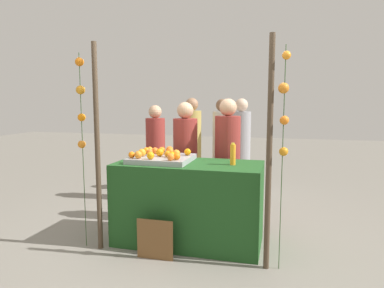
# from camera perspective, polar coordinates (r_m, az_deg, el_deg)

# --- Properties ---
(ground_plane) EXTENTS (24.00, 24.00, 0.00)m
(ground_plane) POSITION_cam_1_polar(r_m,az_deg,el_deg) (4.25, -0.54, -15.82)
(ground_plane) COLOR gray
(stall_counter) EXTENTS (1.68, 0.78, 0.95)m
(stall_counter) POSITION_cam_1_polar(r_m,az_deg,el_deg) (4.09, -0.55, -9.68)
(stall_counter) COLOR #1E4C1E
(stall_counter) RESTS_ON ground_plane
(orange_tray) EXTENTS (0.69, 0.63, 0.06)m
(orange_tray) POSITION_cam_1_polar(r_m,az_deg,el_deg) (4.08, -5.01, -2.45)
(orange_tray) COLOR #9EA0A5
(orange_tray) RESTS_ON stall_counter
(orange_0) EXTENTS (0.09, 0.09, 0.09)m
(orange_0) POSITION_cam_1_polar(r_m,az_deg,el_deg) (4.01, -2.59, -1.55)
(orange_0) COLOR orange
(orange_0) RESTS_ON orange_tray
(orange_1) EXTENTS (0.08, 0.08, 0.08)m
(orange_1) POSITION_cam_1_polar(r_m,az_deg,el_deg) (4.01, -4.07, -1.63)
(orange_1) COLOR orange
(orange_1) RESTS_ON orange_tray
(orange_2) EXTENTS (0.08, 0.08, 0.08)m
(orange_2) POSITION_cam_1_polar(r_m,az_deg,el_deg) (4.25, -6.13, -1.11)
(orange_2) COLOR orange
(orange_2) RESTS_ON orange_tray
(orange_3) EXTENTS (0.09, 0.09, 0.09)m
(orange_3) POSITION_cam_1_polar(r_m,az_deg,el_deg) (3.94, -8.88, -1.77)
(orange_3) COLOR orange
(orange_3) RESTS_ON orange_tray
(orange_4) EXTENTS (0.08, 0.08, 0.08)m
(orange_4) POSITION_cam_1_polar(r_m,az_deg,el_deg) (3.87, -6.88, -1.93)
(orange_4) COLOR orange
(orange_4) RESTS_ON orange_tray
(orange_5) EXTENTS (0.08, 0.08, 0.08)m
(orange_5) POSITION_cam_1_polar(r_m,az_deg,el_deg) (4.37, -7.00, -0.94)
(orange_5) COLOR orange
(orange_5) RESTS_ON orange_tray
(orange_6) EXTENTS (0.08, 0.08, 0.08)m
(orange_6) POSITION_cam_1_polar(r_m,az_deg,el_deg) (4.29, -5.02, -1.02)
(orange_6) COLOR orange
(orange_6) RESTS_ON orange_tray
(orange_7) EXTENTS (0.09, 0.09, 0.09)m
(orange_7) POSITION_cam_1_polar(r_m,az_deg,el_deg) (4.28, -3.74, -0.96)
(orange_7) COLOR orange
(orange_7) RESTS_ON orange_tray
(orange_8) EXTENTS (0.07, 0.07, 0.07)m
(orange_8) POSITION_cam_1_polar(r_m,az_deg,el_deg) (3.93, -3.37, -1.82)
(orange_8) COLOR orange
(orange_8) RESTS_ON orange_tray
(orange_9) EXTENTS (0.08, 0.08, 0.08)m
(orange_9) POSITION_cam_1_polar(r_m,az_deg,el_deg) (4.18, -3.63, -1.21)
(orange_9) COLOR orange
(orange_9) RESTS_ON orange_tray
(orange_10) EXTENTS (0.08, 0.08, 0.08)m
(orange_10) POSITION_cam_1_polar(r_m,az_deg,el_deg) (4.27, -7.58, -1.10)
(orange_10) COLOR orange
(orange_10) RESTS_ON orange_tray
(orange_11) EXTENTS (0.09, 0.09, 0.09)m
(orange_11) POSITION_cam_1_polar(r_m,az_deg,el_deg) (4.07, -5.35, -1.41)
(orange_11) COLOR orange
(orange_11) RESTS_ON orange_tray
(orange_12) EXTENTS (0.08, 0.08, 0.08)m
(orange_12) POSITION_cam_1_polar(r_m,az_deg,el_deg) (3.77, -3.54, -2.15)
(orange_12) COLOR orange
(orange_12) RESTS_ON orange_tray
(orange_13) EXTENTS (0.08, 0.08, 0.08)m
(orange_13) POSITION_cam_1_polar(r_m,az_deg,el_deg) (4.16, -7.01, -1.34)
(orange_13) COLOR orange
(orange_13) RESTS_ON orange_tray
(orange_14) EXTENTS (0.07, 0.07, 0.07)m
(orange_14) POSITION_cam_1_polar(r_m,az_deg,el_deg) (4.00, -9.95, -1.76)
(orange_14) COLOR orange
(orange_14) RESTS_ON orange_tray
(orange_15) EXTENTS (0.08, 0.08, 0.08)m
(orange_15) POSITION_cam_1_polar(r_m,az_deg,el_deg) (4.13, -0.75, -1.31)
(orange_15) COLOR orange
(orange_15) RESTS_ON orange_tray
(orange_16) EXTENTS (0.09, 0.09, 0.09)m
(orange_16) POSITION_cam_1_polar(r_m,az_deg,el_deg) (4.09, -8.27, -1.41)
(orange_16) COLOR orange
(orange_16) RESTS_ON orange_tray
(orange_17) EXTENTS (0.08, 0.08, 0.08)m
(orange_17) POSITION_cam_1_polar(r_m,az_deg,el_deg) (3.81, -2.53, -2.07)
(orange_17) COLOR orange
(orange_17) RESTS_ON orange_tray
(juice_bottle) EXTENTS (0.06, 0.06, 0.25)m
(juice_bottle) POSITION_cam_1_polar(r_m,az_deg,el_deg) (3.85, 6.78, -1.73)
(juice_bottle) COLOR orange
(juice_bottle) RESTS_ON stall_counter
(chalkboard_sign) EXTENTS (0.40, 0.03, 0.44)m
(chalkboard_sign) POSITION_cam_1_polar(r_m,az_deg,el_deg) (3.77, -6.12, -15.50)
(chalkboard_sign) COLOR brown
(chalkboard_sign) RESTS_ON ground_plane
(vendor_left) EXTENTS (0.33, 0.33, 1.64)m
(vendor_left) POSITION_cam_1_polar(r_m,az_deg,el_deg) (4.72, -1.11, -3.76)
(vendor_left) COLOR maroon
(vendor_left) RESTS_ON ground_plane
(vendor_right) EXTENTS (0.34, 0.34, 1.69)m
(vendor_right) POSITION_cam_1_polar(r_m,az_deg,el_deg) (4.63, 5.86, -3.75)
(vendor_right) COLOR maroon
(vendor_right) RESTS_ON ground_plane
(crowd_person_0) EXTENTS (0.34, 0.34, 1.71)m
(crowd_person_0) POSITION_cam_1_polar(r_m,az_deg,el_deg) (6.30, -0.03, -0.70)
(crowd_person_0) COLOR tan
(crowd_person_0) RESTS_ON ground_plane
(crowd_person_1) EXTENTS (0.34, 0.34, 1.69)m
(crowd_person_1) POSITION_cam_1_polar(r_m,az_deg,el_deg) (6.39, 4.93, -0.69)
(crowd_person_1) COLOR beige
(crowd_person_1) RESTS_ON ground_plane
(crowd_person_2) EXTENTS (0.32, 0.32, 1.59)m
(crowd_person_2) POSITION_cam_1_polar(r_m,az_deg,el_deg) (5.78, -6.03, -2.03)
(crowd_person_2) COLOR maroon
(crowd_person_2) RESTS_ON ground_plane
(crowd_person_3) EXTENTS (0.34, 0.34, 1.70)m
(crowd_person_3) POSITION_cam_1_polar(r_m,az_deg,el_deg) (6.21, 8.06, -0.94)
(crowd_person_3) COLOR #99999E
(crowd_person_3) RESTS_ON ground_plane
(canopy_post_left) EXTENTS (0.06, 0.06, 2.28)m
(canopy_post_left) POSITION_cam_1_polar(r_m,az_deg,el_deg) (3.91, -15.38, -0.72)
(canopy_post_left) COLOR #473828
(canopy_post_left) RESTS_ON ground_plane
(canopy_post_right) EXTENTS (0.06, 0.06, 2.28)m
(canopy_post_right) POSITION_cam_1_polar(r_m,az_deg,el_deg) (3.38, 12.64, -1.82)
(canopy_post_right) COLOR #473828
(canopy_post_right) RESTS_ON ground_plane
(garland_strand_left) EXTENTS (0.10, 0.10, 2.18)m
(garland_strand_left) POSITION_cam_1_polar(r_m,az_deg,el_deg) (3.98, -17.92, 6.59)
(garland_strand_left) COLOR #2D4C23
(garland_strand_left) RESTS_ON ground_plane
(garland_strand_right) EXTENTS (0.11, 0.10, 2.18)m
(garland_strand_right) POSITION_cam_1_polar(r_m,az_deg,el_deg) (3.36, 15.01, 6.06)
(garland_strand_right) COLOR #2D4C23
(garland_strand_right) RESTS_ON ground_plane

